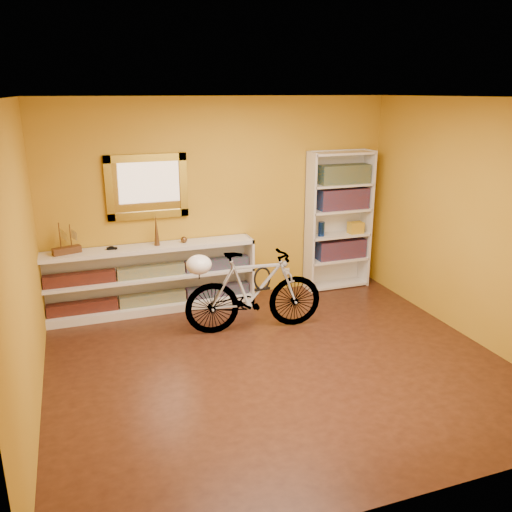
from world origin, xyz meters
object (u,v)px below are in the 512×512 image
object	(u,v)px
console_unit	(151,279)
bookcase	(339,221)
helmet	(199,265)
bicycle	(254,291)

from	to	relation	value
console_unit	bookcase	distance (m)	2.64
bookcase	helmet	world-z (taller)	bookcase
bicycle	console_unit	bearing A→B (deg)	53.67
bicycle	helmet	size ratio (longest dim) A/B	5.66
bookcase	bicycle	bearing A→B (deg)	-148.34
bicycle	bookcase	bearing A→B (deg)	-52.12
console_unit	bicycle	xyz separation A→B (m)	(1.02, -0.94, 0.05)
console_unit	bicycle	distance (m)	1.39
bookcase	helmet	distance (m)	2.36
bicycle	helmet	xyz separation A→B (m)	(-0.62, 0.07, 0.36)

